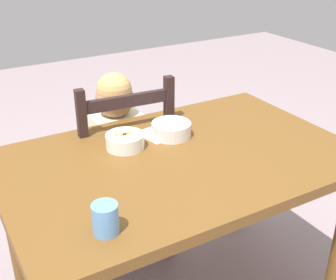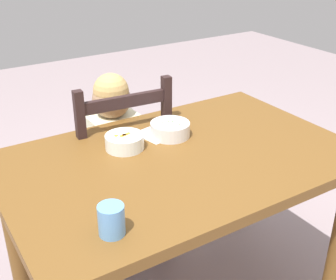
{
  "view_description": "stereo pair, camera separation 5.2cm",
  "coord_description": "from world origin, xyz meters",
  "px_view_note": "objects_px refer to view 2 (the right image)",
  "views": [
    {
      "loc": [
        -0.75,
        -1.21,
        1.51
      ],
      "look_at": [
        -0.02,
        0.05,
        0.8
      ],
      "focal_mm": 47.28,
      "sensor_mm": 36.0,
      "label": 1
    },
    {
      "loc": [
        -0.79,
        -1.19,
        1.51
      ],
      "look_at": [
        -0.02,
        0.05,
        0.8
      ],
      "focal_mm": 47.28,
      "sensor_mm": 36.0,
      "label": 2
    }
  ],
  "objects_px": {
    "spoon": "(135,140)",
    "dining_chair": "(117,176)",
    "dining_table": "(179,182)",
    "bowl_of_carrots": "(125,141)",
    "bowl_of_peas": "(170,129)",
    "child_figure": "(117,143)",
    "drinking_cup": "(111,220)"
  },
  "relations": [
    {
      "from": "bowl_of_carrots",
      "to": "drinking_cup",
      "type": "relative_size",
      "value": 1.63
    },
    {
      "from": "drinking_cup",
      "to": "child_figure",
      "type": "bearing_deg",
      "value": 63.56
    },
    {
      "from": "dining_chair",
      "to": "child_figure",
      "type": "xyz_separation_m",
      "value": [
        0.0,
        -0.0,
        0.17
      ]
    },
    {
      "from": "bowl_of_peas",
      "to": "spoon",
      "type": "bearing_deg",
      "value": 164.78
    },
    {
      "from": "bowl_of_peas",
      "to": "bowl_of_carrots",
      "type": "height_order",
      "value": "bowl_of_peas"
    },
    {
      "from": "child_figure",
      "to": "spoon",
      "type": "relative_size",
      "value": 6.78
    },
    {
      "from": "dining_table",
      "to": "spoon",
      "type": "bearing_deg",
      "value": 111.35
    },
    {
      "from": "bowl_of_peas",
      "to": "bowl_of_carrots",
      "type": "bearing_deg",
      "value": 179.99
    },
    {
      "from": "dining_chair",
      "to": "bowl_of_peas",
      "type": "bearing_deg",
      "value": -70.43
    },
    {
      "from": "dining_chair",
      "to": "spoon",
      "type": "xyz_separation_m",
      "value": [
        -0.03,
        -0.26,
        0.31
      ]
    },
    {
      "from": "dining_chair",
      "to": "child_figure",
      "type": "relative_size",
      "value": 1.01
    },
    {
      "from": "bowl_of_carrots",
      "to": "spoon",
      "type": "relative_size",
      "value": 1.06
    },
    {
      "from": "dining_table",
      "to": "bowl_of_carrots",
      "type": "bearing_deg",
      "value": 131.37
    },
    {
      "from": "dining_chair",
      "to": "bowl_of_peas",
      "type": "distance_m",
      "value": 0.46
    },
    {
      "from": "bowl_of_peas",
      "to": "spoon",
      "type": "height_order",
      "value": "bowl_of_peas"
    },
    {
      "from": "dining_chair",
      "to": "spoon",
      "type": "distance_m",
      "value": 0.4
    },
    {
      "from": "dining_table",
      "to": "drinking_cup",
      "type": "height_order",
      "value": "drinking_cup"
    },
    {
      "from": "spoon",
      "to": "bowl_of_peas",
      "type": "bearing_deg",
      "value": -15.22
    },
    {
      "from": "bowl_of_peas",
      "to": "spoon",
      "type": "distance_m",
      "value": 0.15
    },
    {
      "from": "dining_chair",
      "to": "drinking_cup",
      "type": "distance_m",
      "value": 0.89
    },
    {
      "from": "spoon",
      "to": "dining_chair",
      "type": "bearing_deg",
      "value": 82.83
    },
    {
      "from": "bowl_of_carrots",
      "to": "spoon",
      "type": "height_order",
      "value": "bowl_of_carrots"
    },
    {
      "from": "drinking_cup",
      "to": "bowl_of_peas",
      "type": "bearing_deg",
      "value": 43.34
    },
    {
      "from": "dining_chair",
      "to": "spoon",
      "type": "bearing_deg",
      "value": -97.17
    },
    {
      "from": "child_figure",
      "to": "bowl_of_peas",
      "type": "height_order",
      "value": "child_figure"
    },
    {
      "from": "spoon",
      "to": "drinking_cup",
      "type": "distance_m",
      "value": 0.58
    },
    {
      "from": "child_figure",
      "to": "drinking_cup",
      "type": "height_order",
      "value": "child_figure"
    },
    {
      "from": "dining_table",
      "to": "bowl_of_carrots",
      "type": "height_order",
      "value": "bowl_of_carrots"
    },
    {
      "from": "dining_table",
      "to": "bowl_of_peas",
      "type": "relative_size",
      "value": 8.16
    },
    {
      "from": "child_figure",
      "to": "drinking_cup",
      "type": "xyz_separation_m",
      "value": [
        -0.36,
        -0.73,
        0.18
      ]
    },
    {
      "from": "child_figure",
      "to": "drinking_cup",
      "type": "distance_m",
      "value": 0.84
    },
    {
      "from": "dining_table",
      "to": "child_figure",
      "type": "distance_m",
      "value": 0.46
    }
  ]
}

